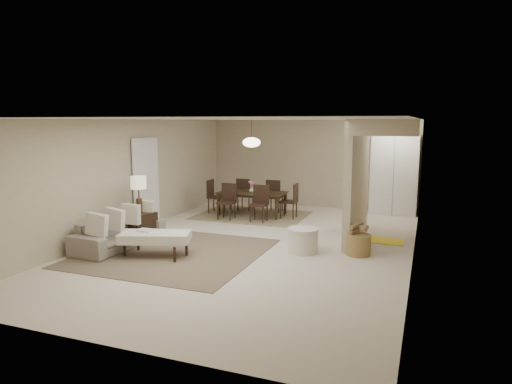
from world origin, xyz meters
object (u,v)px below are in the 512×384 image
at_px(wicker_basket, 358,245).
at_px(dining_table, 252,204).
at_px(ottoman_bench, 155,237).
at_px(round_pouf, 303,240).
at_px(pantry_cabinet, 394,175).
at_px(side_table, 140,226).
at_px(sofa, 119,232).

relative_size(wicker_basket, dining_table, 0.26).
distance_m(wicker_basket, dining_table, 4.11).
bearing_deg(ottoman_bench, dining_table, 65.80).
distance_m(round_pouf, wicker_basket, 1.03).
bearing_deg(ottoman_bench, pantry_cabinet, 36.11).
height_order(round_pouf, wicker_basket, round_pouf).
bearing_deg(side_table, ottoman_bench, -43.50).
distance_m(ottoman_bench, round_pouf, 2.75).
distance_m(round_pouf, dining_table, 3.54).
bearing_deg(pantry_cabinet, side_table, -135.69).
distance_m(sofa, dining_table, 3.98).
bearing_deg(round_pouf, dining_table, 127.18).
relative_size(round_pouf, dining_table, 0.34).
relative_size(pantry_cabinet, wicker_basket, 4.60).
bearing_deg(ottoman_bench, wicker_basket, 2.43).
height_order(pantry_cabinet, wicker_basket, pantry_cabinet).
xyz_separation_m(ottoman_bench, wicker_basket, (3.47, 1.41, -0.17)).
height_order(side_table, wicker_basket, side_table).
relative_size(ottoman_bench, wicker_basket, 3.03).
relative_size(side_table, wicker_basket, 1.27).
bearing_deg(ottoman_bench, side_table, 116.81).
height_order(ottoman_bench, dining_table, dining_table).
bearing_deg(round_pouf, side_table, -175.01).
xyz_separation_m(pantry_cabinet, round_pouf, (-1.32, -4.34, -0.82)).
bearing_deg(side_table, sofa, -94.59).
relative_size(ottoman_bench, dining_table, 0.79).
xyz_separation_m(sofa, wicker_basket, (4.49, 1.11, -0.10)).
bearing_deg(pantry_cabinet, round_pouf, -106.90).
distance_m(side_table, wicker_basket, 4.47).
distance_m(sofa, side_table, 0.62).
xyz_separation_m(ottoman_bench, dining_table, (0.32, 4.04, -0.05)).
relative_size(pantry_cabinet, dining_table, 1.20).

